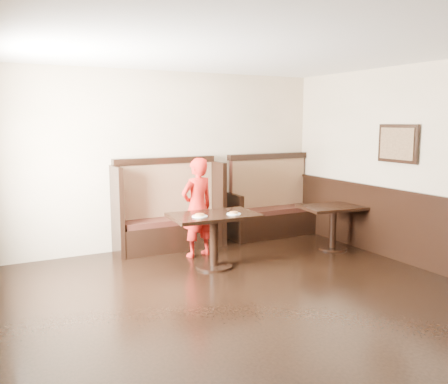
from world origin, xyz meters
TOP-DOWN VIEW (x-y plane):
  - ground at (0.00, 0.00)m, footprint 7.00×7.00m
  - room_shell at (-0.30, 0.28)m, footprint 7.00×7.00m
  - booth_main at (0.00, 3.30)m, footprint 1.75×0.72m
  - booth_neighbor at (1.95, 3.29)m, footprint 1.65×0.72m
  - table_main at (0.19, 2.05)m, footprint 1.23×0.81m
  - table_neighbor at (2.29, 2.04)m, footprint 1.07×0.78m
  - child at (0.22, 2.67)m, footprint 0.60×0.46m
  - pizza_plate_left at (-0.06, 1.97)m, footprint 0.21×0.21m
  - pizza_plate_right at (0.42, 1.91)m, footprint 0.19×0.19m

SIDE VIEW (x-z plane):
  - ground at x=0.00m, z-range 0.00..0.00m
  - booth_neighbor at x=1.95m, z-range -0.24..1.21m
  - table_neighbor at x=2.29m, z-range 0.17..0.87m
  - booth_main at x=0.00m, z-range -0.20..1.25m
  - table_main at x=0.19m, z-range 0.20..0.96m
  - room_shell at x=-0.30m, z-range -2.83..4.17m
  - child at x=0.22m, z-range 0.00..1.49m
  - pizza_plate_right at x=0.42m, z-range 0.75..0.79m
  - pizza_plate_left at x=-0.06m, z-range 0.75..0.79m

